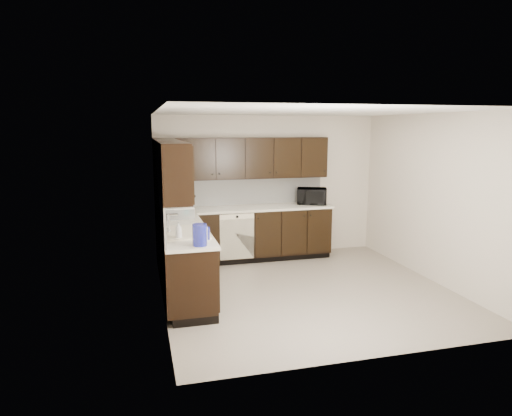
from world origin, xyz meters
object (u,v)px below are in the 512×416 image
Objects in this scene: sink at (186,238)px; microwave at (312,196)px; blue_pitcher at (200,235)px; storage_bin at (179,213)px; toaster_oven at (171,204)px.

microwave reaches higher than sink.
microwave is 2.03× the size of blue_pitcher.
sink is 1.59× the size of microwave.
sink reaches higher than blue_pitcher.
blue_pitcher is (0.09, -1.70, 0.04)m from storage_bin.
sink is at bearing -86.14° from toaster_oven.
toaster_oven is at bearing -158.37° from microwave.
blue_pitcher is at bearing -86.98° from storage_bin.
toaster_oven is 2.40m from blue_pitcher.
sink is 0.70m from blue_pitcher.
storage_bin is 1.70m from blue_pitcher.
blue_pitcher is (0.16, -2.39, 0.02)m from toaster_oven.
toaster_oven is 0.77× the size of storage_bin.
microwave is 2.48m from toaster_oven.
storage_bin is (0.07, -0.70, -0.02)m from toaster_oven.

